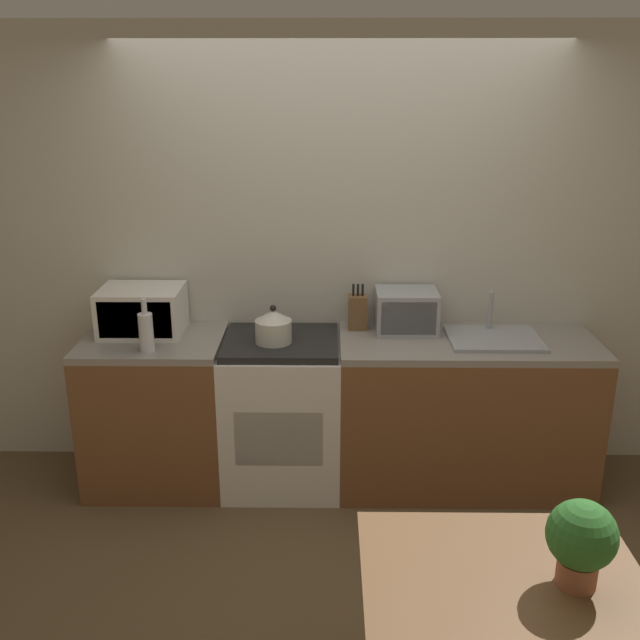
% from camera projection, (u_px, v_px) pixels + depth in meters
% --- Properties ---
extents(ground_plane, '(16.00, 16.00, 0.00)m').
position_uv_depth(ground_plane, '(340.00, 554.00, 3.63)').
color(ground_plane, brown).
extents(wall_back, '(10.00, 0.06, 2.60)m').
position_uv_depth(wall_back, '(339.00, 256.00, 4.21)').
color(wall_back, beige).
rests_on(wall_back, ground_plane).
extents(counter_left_run, '(0.79, 0.62, 0.90)m').
position_uv_depth(counter_left_run, '(158.00, 411.00, 4.17)').
color(counter_left_run, brown).
rests_on(counter_left_run, ground_plane).
extents(counter_right_run, '(1.45, 0.62, 0.90)m').
position_uv_depth(counter_right_run, '(464.00, 412.00, 4.15)').
color(counter_right_run, brown).
rests_on(counter_right_run, ground_plane).
extents(stove_range, '(0.67, 0.62, 0.90)m').
position_uv_depth(stove_range, '(282.00, 412.00, 4.16)').
color(stove_range, silver).
rests_on(stove_range, ground_plane).
extents(kettle, '(0.20, 0.20, 0.22)m').
position_uv_depth(kettle, '(273.00, 326.00, 3.95)').
color(kettle, beige).
rests_on(kettle, stove_range).
extents(microwave, '(0.47, 0.36, 0.26)m').
position_uv_depth(microwave, '(142.00, 311.00, 4.09)').
color(microwave, silver).
rests_on(microwave, counter_left_run).
extents(bottle, '(0.08, 0.08, 0.29)m').
position_uv_depth(bottle, '(146.00, 331.00, 3.81)').
color(bottle, silver).
rests_on(bottle, counter_left_run).
extents(knife_block, '(0.11, 0.10, 0.27)m').
position_uv_depth(knife_block, '(358.00, 312.00, 4.16)').
color(knife_block, brown).
rests_on(knife_block, counter_right_run).
extents(toaster_oven, '(0.35, 0.28, 0.24)m').
position_uv_depth(toaster_oven, '(406.00, 311.00, 4.11)').
color(toaster_oven, '#999BA0').
rests_on(toaster_oven, counter_right_run).
extents(sink_basin, '(0.51, 0.41, 0.24)m').
position_uv_depth(sink_basin, '(494.00, 337.00, 4.01)').
color(sink_basin, '#999BA0').
rests_on(sink_basin, counter_right_run).
extents(dining_table, '(0.95, 0.78, 0.72)m').
position_uv_depth(dining_table, '(503.00, 602.00, 2.39)').
color(dining_table, brown).
rests_on(dining_table, ground_plane).
extents(potted_plant, '(0.23, 0.23, 0.30)m').
position_uv_depth(potted_plant, '(581.00, 539.00, 2.29)').
color(potted_plant, '#9E5B3D').
rests_on(potted_plant, dining_table).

